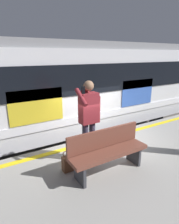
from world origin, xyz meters
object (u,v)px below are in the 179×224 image
Objects in this scene: train_carriage at (75,85)px; passenger at (89,115)px; handbag at (70,162)px; bench at (108,149)px.

train_carriage is 5.74× the size of passenger.
handbag is at bearing 61.08° from train_carriage.
handbag is at bearing -32.85° from bench.
bench reaches higher than handbag.
train_carriage is 3.70m from handbag.
train_carriage reaches higher than passenger.
passenger is 1.07× the size of bench.
passenger is 0.84m from bench.
bench is at bearing 147.15° from handbag.
passenger is 4.72× the size of handbag.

